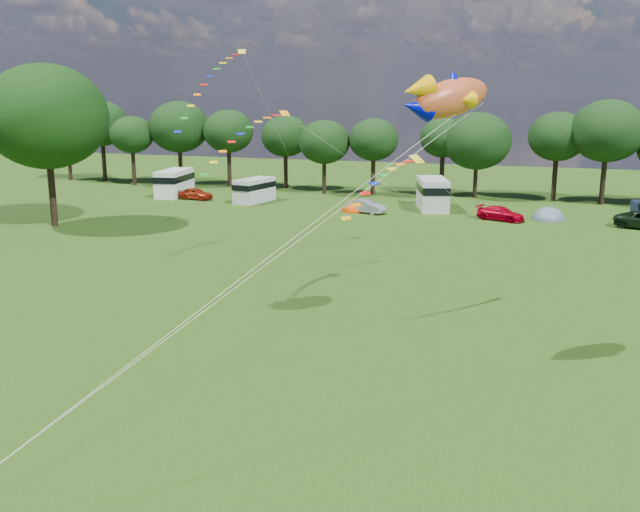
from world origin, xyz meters
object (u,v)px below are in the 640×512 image
(campervan_a, at_px, (174,182))
(big_tree, at_px, (46,117))
(tent_orange, at_px, (356,211))
(campervan_c, at_px, (433,193))
(car_a, at_px, (196,194))
(tent_greyblue, at_px, (548,219))
(fish_kite, at_px, (445,98))
(car_c, at_px, (501,214))
(campervan_b, at_px, (254,189))
(car_b, at_px, (365,206))

(campervan_a, bearing_deg, big_tree, 170.20)
(big_tree, relative_size, tent_orange, 4.34)
(campervan_a, relative_size, campervan_c, 0.93)
(car_a, relative_size, tent_greyblue, 1.16)
(car_a, height_order, tent_greyblue, car_a)
(big_tree, relative_size, car_a, 3.51)
(campervan_c, xyz_separation_m, fish_kite, (6.53, -38.60, 9.24))
(tent_greyblue, relative_size, fish_kite, 0.85)
(big_tree, distance_m, campervan_a, 20.08)
(big_tree, height_order, campervan_a, big_tree)
(tent_orange, bearing_deg, tent_greyblue, 2.88)
(car_c, distance_m, campervan_c, 7.94)
(fish_kite, bearing_deg, car_a, 83.84)
(big_tree, bearing_deg, campervan_b, 58.31)
(fish_kite, bearing_deg, car_b, 63.21)
(fish_kite, bearing_deg, tent_greyblue, 37.41)
(car_b, xyz_separation_m, car_c, (12.21, -0.03, -0.03))
(big_tree, distance_m, campervan_b, 21.82)
(car_c, height_order, fish_kite, fish_kite)
(campervan_b, bearing_deg, fish_kite, -135.30)
(car_a, relative_size, campervan_a, 0.63)
(tent_greyblue, xyz_separation_m, fish_kite, (-4.15, -36.18, 10.79))
(tent_greyblue, bearing_deg, car_b, -173.97)
(campervan_b, relative_size, fish_kite, 1.36)
(campervan_a, height_order, campervan_b, campervan_a)
(big_tree, height_order, car_b, big_tree)
(campervan_a, bearing_deg, car_a, -123.47)
(tent_greyblue, height_order, fish_kite, fish_kite)
(car_a, xyz_separation_m, fish_kite, (30.96, -37.04, 10.18))
(big_tree, xyz_separation_m, tent_greyblue, (39.36, 16.07, -9.00))
(campervan_a, bearing_deg, tent_orange, -106.24)
(campervan_c, bearing_deg, car_a, 77.12)
(big_tree, relative_size, campervan_c, 2.06)
(campervan_a, height_order, fish_kite, fish_kite)
(campervan_a, bearing_deg, fish_kite, -145.55)
(car_b, xyz_separation_m, fish_kite, (12.05, -34.47, 10.18))
(car_a, xyz_separation_m, tent_orange, (17.82, -1.72, -0.61))
(campervan_b, relative_size, campervan_c, 0.81)
(car_b, relative_size, tent_greyblue, 1.10)
(car_a, distance_m, tent_greyblue, 35.12)
(campervan_a, xyz_separation_m, tent_greyblue, (38.49, -2.53, -1.49))
(tent_greyblue, bearing_deg, campervan_b, 177.43)
(campervan_a, xyz_separation_m, campervan_c, (27.81, -0.11, 0.06))
(car_b, bearing_deg, fish_kite, -145.76)
(car_a, relative_size, car_b, 1.05)
(car_c, distance_m, campervan_b, 24.85)
(big_tree, distance_m, fish_kite, 40.59)
(car_c, distance_m, campervan_a, 34.78)
(car_a, distance_m, fish_kite, 49.33)
(campervan_b, bearing_deg, car_a, 105.36)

